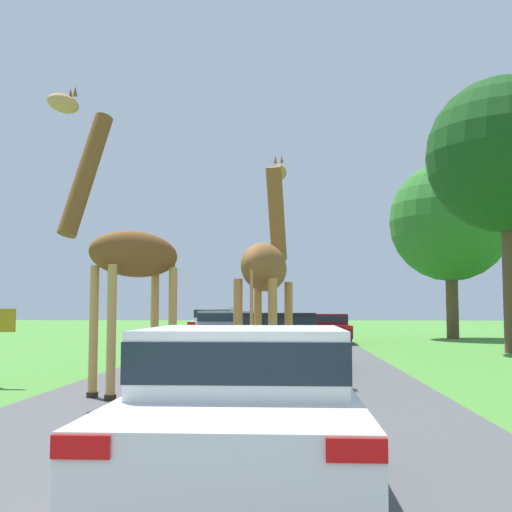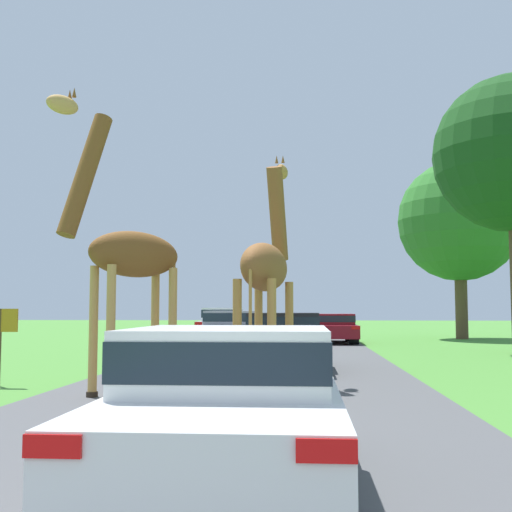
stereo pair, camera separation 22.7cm
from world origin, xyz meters
TOP-DOWN VIEW (x-y plane):
  - road at (0.00, 30.00)m, footprint 6.88×120.00m
  - giraffe_near_road at (0.41, 11.42)m, footprint 1.07×2.85m
  - giraffe_companion at (-1.95, 10.44)m, footprint 1.98×2.36m
  - car_lead_maroon at (0.48, 5.15)m, footprint 1.81×3.98m
  - car_queue_right at (-1.22, 20.62)m, footprint 1.90×4.29m
  - car_queue_left at (2.32, 27.59)m, footprint 1.94×4.30m
  - car_far_ahead at (-2.57, 28.26)m, footprint 1.77×4.38m
  - car_verge_right at (0.59, 15.49)m, footprint 1.87×4.33m
  - tree_centre_back at (8.68, 31.51)m, footprint 5.94×5.94m
  - tree_right_cluster at (8.10, 21.39)m, footprint 5.28×5.28m

SIDE VIEW (x-z plane):
  - road at x=0.00m, z-range 0.00..0.00m
  - car_queue_left at x=2.32m, z-range 0.05..1.28m
  - car_lead_maroon at x=0.48m, z-range 0.05..1.35m
  - car_verge_right at x=0.59m, z-range 0.05..1.41m
  - car_queue_right at x=-1.22m, z-range 0.06..1.45m
  - car_far_ahead at x=-2.57m, z-range 0.05..1.54m
  - giraffe_near_road at x=0.41m, z-range -0.07..4.52m
  - giraffe_companion at x=-1.95m, z-range -0.06..4.96m
  - tree_centre_back at x=8.68m, z-range 1.37..10.11m
  - tree_right_cluster at x=8.10m, z-range 1.97..11.26m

